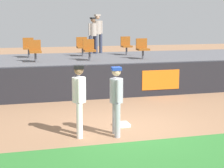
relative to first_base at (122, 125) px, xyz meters
name	(u,v)px	position (x,y,z in m)	size (l,w,h in m)	color
ground_plane	(129,127)	(0.17, -0.15, -0.04)	(60.00, 60.00, 0.00)	#936B4C
grass_foreground_strip	(168,162)	(0.17, -2.75, -0.04)	(18.00, 2.80, 0.01)	#2D722D
first_base	(122,125)	(0.00, 0.00, 0.00)	(0.40, 0.40, 0.08)	white
player_fielder_home	(79,96)	(-1.27, -0.59, 0.99)	(0.40, 0.54, 1.78)	white
player_runner_visitor	(116,96)	(-0.37, -0.78, 0.97)	(0.36, 0.49, 1.74)	#9EA3AD
field_wall	(98,82)	(0.18, 3.62, 0.58)	(18.00, 0.26, 1.24)	black
bleacher_platform	(84,72)	(0.17, 6.19, 0.59)	(18.00, 4.80, 1.26)	#59595E
seat_front_center	(89,49)	(0.16, 5.06, 1.69)	(0.45, 0.44, 0.84)	#4C4C51
seat_back_center	(82,45)	(0.22, 6.86, 1.70)	(0.48, 0.44, 0.84)	#4C4C51
seat_back_left	(28,47)	(-2.11, 6.86, 1.69)	(0.45, 0.44, 0.84)	#4C4C51
seat_front_right	(142,47)	(2.40, 5.06, 1.70)	(0.47, 0.44, 0.84)	#4C4C51
seat_back_right	(126,45)	(2.26, 6.86, 1.69)	(0.44, 0.44, 0.84)	#4C4C51
seat_front_left	(35,50)	(-1.94, 5.06, 1.69)	(0.45, 0.44, 0.84)	#4C4C51
spectator_hooded	(93,33)	(0.96, 7.92, 2.21)	(0.47, 0.39, 1.70)	#33384C
spectator_capped	(97,31)	(1.20, 8.06, 2.29)	(0.51, 0.40, 1.85)	#33384C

